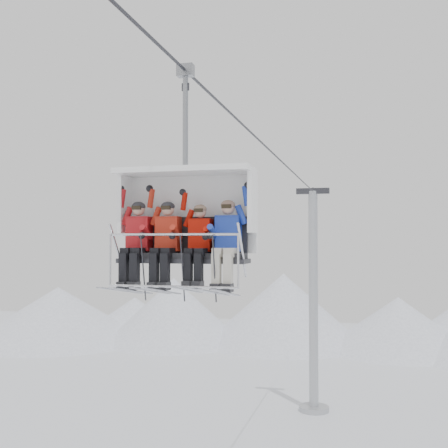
% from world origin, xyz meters
% --- Properties ---
extents(ridgeline, '(72.00, 21.00, 7.00)m').
position_xyz_m(ridgeline, '(-1.58, 42.05, 2.84)').
color(ridgeline, white).
rests_on(ridgeline, ground).
extents(lift_tower_right, '(2.00, 1.80, 13.48)m').
position_xyz_m(lift_tower_right, '(0.00, 22.00, 5.78)').
color(lift_tower_right, '#A4A6AB').
rests_on(lift_tower_right, ground).
extents(haul_cable, '(0.06, 50.00, 0.06)m').
position_xyz_m(haul_cable, '(0.00, 0.00, 13.30)').
color(haul_cable, '#303035').
rests_on(haul_cable, lift_tower_left).
extents(chairlift_carrier, '(2.48, 1.17, 3.98)m').
position_xyz_m(chairlift_carrier, '(0.00, -2.70, 10.70)').
color(chairlift_carrier, black).
rests_on(chairlift_carrier, haul_cable).
extents(skier_far_left, '(0.42, 1.69, 1.68)m').
position_xyz_m(skier_far_left, '(-0.86, -3.01, 10.23)').
color(skier_far_left, '#B3171B').
rests_on(skier_far_left, chairlift_carrier).
extents(skier_center_left, '(0.42, 1.69, 1.66)m').
position_xyz_m(skier_center_left, '(-0.30, -3.01, 10.22)').
color(skier_center_left, red).
rests_on(skier_center_left, chairlift_carrier).
extents(skier_center_right, '(0.39, 1.69, 1.57)m').
position_xyz_m(skier_center_right, '(0.31, -3.01, 10.19)').
color(skier_center_right, '#B11004').
rests_on(skier_center_right, chairlift_carrier).
extents(skier_far_right, '(0.42, 1.69, 1.68)m').
position_xyz_m(skier_far_right, '(0.82, -3.01, 10.23)').
color(skier_far_right, '#1E38A8').
rests_on(skier_far_right, chairlift_carrier).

